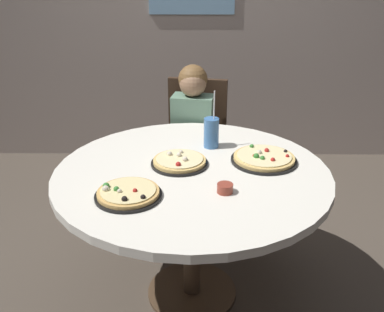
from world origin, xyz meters
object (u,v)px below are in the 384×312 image
at_px(diner_child, 191,159).
at_px(pizza_veggie, 179,161).
at_px(chair_wooden, 195,142).
at_px(soda_cup, 211,133).
at_px(pizza_cheese, 264,158).
at_px(pizza_pepperoni, 128,193).
at_px(dining_table, 192,186).
at_px(sauce_bowl, 225,188).

distance_m(diner_child, pizza_veggie, 0.70).
bearing_deg(chair_wooden, soda_cup, -81.83).
relative_size(pizza_cheese, pizza_pepperoni, 1.15).
bearing_deg(pizza_cheese, chair_wooden, 113.63).
distance_m(pizza_pepperoni, soda_cup, 0.66).
bearing_deg(pizza_veggie, soda_cup, 54.14).
relative_size(diner_child, soda_cup, 3.51).
distance_m(pizza_veggie, pizza_pepperoni, 0.38).
relative_size(dining_table, pizza_pepperoni, 4.61).
bearing_deg(pizza_cheese, sauce_bowl, -123.80).
height_order(chair_wooden, soda_cup, soda_cup).
relative_size(dining_table, diner_child, 1.22).
bearing_deg(dining_table, sauce_bowl, -56.84).
xyz_separation_m(pizza_cheese, soda_cup, (-0.26, 0.19, 0.06)).
bearing_deg(pizza_pepperoni, pizza_cheese, 29.94).
relative_size(pizza_veggie, pizza_cheese, 0.85).
xyz_separation_m(soda_cup, sauce_bowl, (0.04, -0.50, -0.06)).
relative_size(diner_child, sauce_bowl, 15.46).
bearing_deg(chair_wooden, dining_table, -90.99).
xyz_separation_m(dining_table, pizza_veggie, (-0.06, 0.06, 0.10)).
bearing_deg(sauce_bowl, chair_wooden, 96.67).
distance_m(dining_table, pizza_cheese, 0.38).
bearing_deg(pizza_cheese, pizza_veggie, -174.60).
height_order(pizza_cheese, sauce_bowl, pizza_cheese).
bearing_deg(sauce_bowl, dining_table, 123.16).
relative_size(dining_table, sauce_bowl, 18.83).
distance_m(diner_child, soda_cup, 0.55).
distance_m(dining_table, chair_wooden, 0.89).
bearing_deg(chair_wooden, sauce_bowl, -83.33).
bearing_deg(dining_table, chair_wooden, 89.01).
distance_m(dining_table, pizza_veggie, 0.13).
relative_size(chair_wooden, soda_cup, 3.09).
bearing_deg(pizza_cheese, dining_table, -164.59).
bearing_deg(diner_child, soda_cup, -74.75).
height_order(pizza_cheese, soda_cup, soda_cup).
bearing_deg(sauce_bowl, diner_child, 99.65).
xyz_separation_m(pizza_cheese, sauce_bowl, (-0.21, -0.32, 0.00)).
bearing_deg(diner_child, pizza_pepperoni, -104.90).
bearing_deg(pizza_pepperoni, soda_cup, 55.90).
bearing_deg(diner_child, sauce_bowl, -80.35).
bearing_deg(pizza_pepperoni, chair_wooden, 76.04).
distance_m(chair_wooden, pizza_cheese, 0.89).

